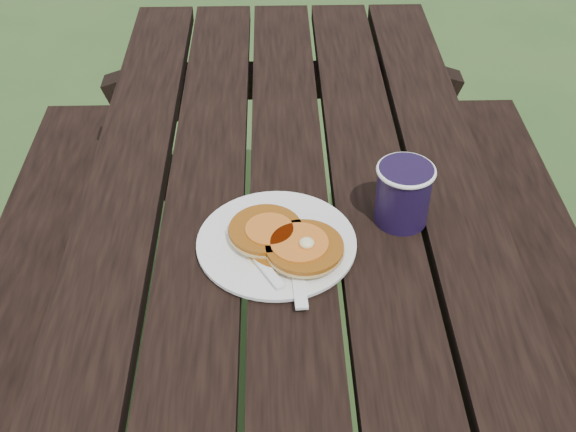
{
  "coord_description": "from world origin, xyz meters",
  "views": [
    {
      "loc": [
        -0.03,
        -0.92,
        1.57
      ],
      "look_at": [
        -0.0,
        -0.02,
        0.8
      ],
      "focal_mm": 45.0,
      "sensor_mm": 36.0,
      "label": 1
    }
  ],
  "objects_px": {
    "plate": "(277,244)",
    "pancake_stack": "(286,241)",
    "picnic_table": "(290,369)",
    "coffee_cup": "(404,191)"
  },
  "relations": [
    {
      "from": "plate",
      "to": "pancake_stack",
      "type": "distance_m",
      "value": 0.03
    },
    {
      "from": "coffee_cup",
      "to": "plate",
      "type": "bearing_deg",
      "value": -163.74
    },
    {
      "from": "plate",
      "to": "pancake_stack",
      "type": "xyz_separation_m",
      "value": [
        0.02,
        -0.02,
        0.02
      ]
    },
    {
      "from": "pancake_stack",
      "to": "plate",
      "type": "bearing_deg",
      "value": 134.47
    },
    {
      "from": "plate",
      "to": "picnic_table",
      "type": "bearing_deg",
      "value": 58.19
    },
    {
      "from": "coffee_cup",
      "to": "pancake_stack",
      "type": "bearing_deg",
      "value": -158.61
    },
    {
      "from": "picnic_table",
      "to": "pancake_stack",
      "type": "xyz_separation_m",
      "value": [
        -0.01,
        -0.05,
        0.41
      ]
    },
    {
      "from": "plate",
      "to": "pancake_stack",
      "type": "bearing_deg",
      "value": -45.53
    },
    {
      "from": "plate",
      "to": "pancake_stack",
      "type": "height_order",
      "value": "pancake_stack"
    },
    {
      "from": "picnic_table",
      "to": "pancake_stack",
      "type": "bearing_deg",
      "value": -99.19
    }
  ]
}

